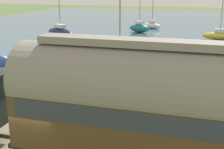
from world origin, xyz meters
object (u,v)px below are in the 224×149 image
at_px(sailboat_yellow, 220,35).
at_px(rowboat_far_out, 17,87).
at_px(sailboat_navy, 60,33).
at_px(rowboat_near_shore, 143,105).
at_px(sailboat_white, 152,25).
at_px(sailboat_teal, 139,28).
at_px(sailboat_black, 120,80).
at_px(passenger_coach, 163,104).

distance_m(sailboat_yellow, rowboat_far_out, 28.69).
xyz_separation_m(sailboat_navy, rowboat_near_shore, (-20.93, -15.35, -0.59)).
xyz_separation_m(sailboat_white, rowboat_near_shore, (-34.61, -5.55, -0.41)).
height_order(sailboat_navy, sailboat_teal, sailboat_navy).
distance_m(sailboat_black, sailboat_white, 31.29).
relative_size(sailboat_black, sailboat_white, 0.91).
xyz_separation_m(sailboat_navy, sailboat_white, (13.68, -9.81, -0.18)).
distance_m(passenger_coach, rowboat_near_shore, 7.71).
bearing_deg(sailboat_yellow, rowboat_far_out, 154.21).
xyz_separation_m(sailboat_yellow, rowboat_near_shore, (-26.07, 4.75, -0.38)).
height_order(sailboat_navy, sailboat_white, sailboat_white).
bearing_deg(sailboat_black, sailboat_navy, 66.00).
distance_m(sailboat_white, rowboat_far_out, 34.05).
bearing_deg(rowboat_near_shore, sailboat_teal, 61.68).
xyz_separation_m(passenger_coach, sailboat_teal, (36.57, 8.56, -2.35)).
bearing_deg(passenger_coach, sailboat_navy, 31.87).
bearing_deg(sailboat_yellow, sailboat_black, 164.56).
bearing_deg(sailboat_navy, sailboat_yellow, -46.27).
relative_size(passenger_coach, sailboat_teal, 1.92).
height_order(sailboat_white, rowboat_far_out, sailboat_white).
bearing_deg(sailboat_teal, sailboat_black, -152.84).
height_order(sailboat_navy, sailboat_black, sailboat_navy).
distance_m(rowboat_near_shore, rowboat_far_out, 8.69).
height_order(sailboat_yellow, rowboat_far_out, sailboat_yellow).
xyz_separation_m(passenger_coach, sailboat_black, (10.37, 4.33, -2.56)).
distance_m(passenger_coach, rowboat_far_out, 13.35).
bearing_deg(rowboat_far_out, sailboat_black, -43.01).
bearing_deg(passenger_coach, sailboat_teal, 13.17).
height_order(sailboat_yellow, sailboat_black, sailboat_black).
distance_m(passenger_coach, sailboat_navy, 32.85).
height_order(sailboat_white, rowboat_near_shore, sailboat_white).
xyz_separation_m(passenger_coach, rowboat_near_shore, (6.90, 1.95, -2.84)).
bearing_deg(sailboat_teal, sailboat_navy, 152.99).
height_order(sailboat_black, sailboat_teal, sailboat_black).
height_order(sailboat_teal, rowboat_far_out, sailboat_teal).
bearing_deg(sailboat_teal, sailboat_white, 5.82).
distance_m(sailboat_black, sailboat_teal, 26.54).
bearing_deg(sailboat_navy, rowboat_near_shore, -114.35).
xyz_separation_m(sailboat_navy, sailboat_black, (-17.45, -12.98, -0.32)).
distance_m(sailboat_black, rowboat_far_out, 6.87).
bearing_deg(rowboat_far_out, sailboat_yellow, -4.69).
height_order(passenger_coach, rowboat_near_shore, passenger_coach).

